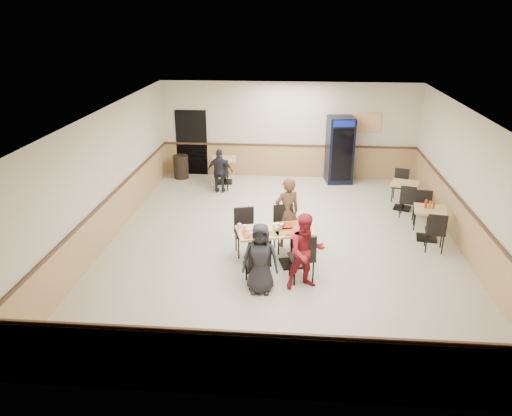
# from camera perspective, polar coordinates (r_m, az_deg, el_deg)

# --- Properties ---
(ground) EXTENTS (10.00, 10.00, 0.00)m
(ground) POSITION_cam_1_polar(r_m,az_deg,el_deg) (11.56, 3.05, -3.96)
(ground) COLOR beige
(ground) RESTS_ON ground
(room_shell) EXTENTS (10.00, 10.00, 10.00)m
(room_shell) POSITION_cam_1_polar(r_m,az_deg,el_deg) (13.78, 10.84, 2.57)
(room_shell) COLOR silver
(room_shell) RESTS_ON ground
(main_table) EXTENTS (1.69, 1.16, 0.83)m
(main_table) POSITION_cam_1_polar(r_m,az_deg,el_deg) (10.29, 2.17, -3.92)
(main_table) COLOR black
(main_table) RESTS_ON ground
(main_chairs) EXTENTS (1.80, 2.11, 1.05)m
(main_chairs) POSITION_cam_1_polar(r_m,az_deg,el_deg) (10.29, 1.87, -4.08)
(main_chairs) COLOR black
(main_chairs) RESTS_ON ground
(diner_woman_left) EXTENTS (0.69, 0.45, 1.39)m
(diner_woman_left) POSITION_cam_1_polar(r_m,az_deg,el_deg) (9.31, 0.50, -5.79)
(diner_woman_left) COLOR black
(diner_woman_left) RESTS_ON ground
(diner_woman_right) EXTENTS (0.88, 0.78, 1.51)m
(diner_woman_right) POSITION_cam_1_polar(r_m,az_deg,el_deg) (9.48, 5.74, -4.98)
(diner_woman_right) COLOR maroon
(diner_woman_right) RESTS_ON ground
(diner_man_opposite) EXTENTS (0.69, 0.60, 1.60)m
(diner_man_opposite) POSITION_cam_1_polar(r_m,az_deg,el_deg) (11.13, 3.59, -0.50)
(diner_man_opposite) COLOR brown
(diner_man_opposite) RESTS_ON ground
(lone_diner) EXTENTS (0.78, 0.38, 1.30)m
(lone_diner) POSITION_cam_1_polar(r_m,az_deg,el_deg) (14.58, -4.14, 4.24)
(lone_diner) COLOR black
(lone_diner) RESTS_ON ground
(tabletop_clutter) EXTENTS (1.48, 0.95, 0.12)m
(tabletop_clutter) POSITION_cam_1_polar(r_m,az_deg,el_deg) (10.09, 2.06, -2.54)
(tabletop_clutter) COLOR red
(tabletop_clutter) RESTS_ON main_table
(side_table_near) EXTENTS (0.81, 0.81, 0.75)m
(side_table_near) POSITION_cam_1_polar(r_m,az_deg,el_deg) (12.20, 19.16, -1.20)
(side_table_near) COLOR black
(side_table_near) RESTS_ON ground
(side_table_near_chair_south) EXTENTS (0.51, 0.51, 0.95)m
(side_table_near_chair_south) POSITION_cam_1_polar(r_m,az_deg,el_deg) (11.68, 19.81, -2.44)
(side_table_near_chair_south) COLOR black
(side_table_near_chair_south) RESTS_ON ground
(side_table_near_chair_north) EXTENTS (0.51, 0.51, 0.95)m
(side_table_near_chair_north) POSITION_cam_1_polar(r_m,az_deg,el_deg) (12.75, 18.53, -0.26)
(side_table_near_chair_north) COLOR black
(side_table_near_chair_north) RESTS_ON ground
(side_table_far) EXTENTS (0.86, 0.86, 0.73)m
(side_table_far) POSITION_cam_1_polar(r_m,az_deg,el_deg) (13.90, 16.56, 1.80)
(side_table_far) COLOR black
(side_table_far) RESTS_ON ground
(side_table_far_chair_south) EXTENTS (0.54, 0.54, 0.92)m
(side_table_far_chair_south) POSITION_cam_1_polar(r_m,az_deg,el_deg) (13.37, 17.01, 0.86)
(side_table_far_chair_south) COLOR black
(side_table_far_chair_south) RESTS_ON ground
(side_table_far_chair_north) EXTENTS (0.54, 0.54, 0.92)m
(side_table_far_chair_north) POSITION_cam_1_polar(r_m,az_deg,el_deg) (14.44, 16.12, 2.49)
(side_table_far_chair_north) COLOR black
(side_table_far_chair_north) RESTS_ON ground
(condiment_caddy) EXTENTS (0.23, 0.06, 0.20)m
(condiment_caddy) POSITION_cam_1_polar(r_m,az_deg,el_deg) (12.12, 19.16, 0.38)
(condiment_caddy) COLOR red
(condiment_caddy) RESTS_ON side_table_near
(back_table) EXTENTS (0.81, 0.81, 0.78)m
(back_table) POSITION_cam_1_polar(r_m,az_deg,el_deg) (15.45, -3.64, 4.75)
(back_table) COLOR black
(back_table) RESTS_ON ground
(back_table_chair_lone) EXTENTS (0.51, 0.51, 0.98)m
(back_table_chair_lone) POSITION_cam_1_polar(r_m,az_deg,el_deg) (14.87, -3.98, 3.97)
(back_table_chair_lone) COLOR black
(back_table_chair_lone) RESTS_ON ground
(pepsi_cooler) EXTENTS (0.86, 0.87, 2.04)m
(pepsi_cooler) POSITION_cam_1_polar(r_m,az_deg,el_deg) (15.59, 9.54, 6.57)
(pepsi_cooler) COLOR black
(pepsi_cooler) RESTS_ON ground
(trash_bin) EXTENTS (0.47, 0.47, 0.74)m
(trash_bin) POSITION_cam_1_polar(r_m,az_deg,el_deg) (16.08, -8.56, 4.68)
(trash_bin) COLOR black
(trash_bin) RESTS_ON ground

